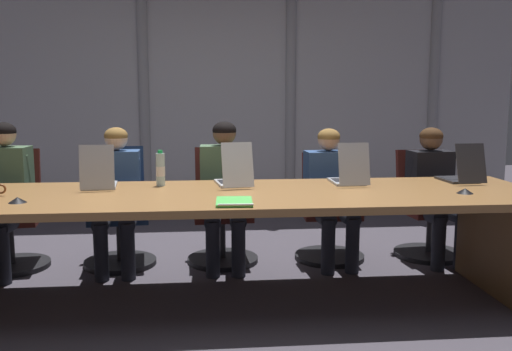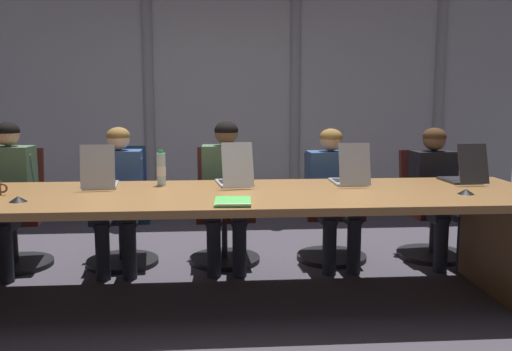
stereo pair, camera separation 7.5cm
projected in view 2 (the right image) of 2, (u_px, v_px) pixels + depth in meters
The scene contains 21 objects.
ground_plane at pixel (231, 300), 3.90m from camera, with size 13.85×13.85×0.00m, color #47424C.
conference_table at pixel (231, 213), 3.81m from camera, with size 4.26×1.14×0.76m.
curtain_backdrop at pixel (223, 90), 6.38m from camera, with size 6.92×0.17×2.92m.
laptop_left_mid at pixel (100, 179), 3.98m from camera, with size 0.27×0.40×0.32m.
laptop_center at pixel (234, 177), 4.07m from camera, with size 0.27×0.45×0.33m.
laptop_right_mid at pixel (350, 176), 4.12m from camera, with size 0.23×0.40×0.32m.
laptop_right_end at pixel (463, 175), 4.20m from camera, with size 0.24×0.41×0.30m.
office_chair_left_end at pixel (15, 223), 4.67m from camera, with size 0.60×0.60×0.96m.
office_chair_left_mid at pixel (122, 220), 4.73m from camera, with size 0.60×0.60×0.98m.
office_chair_center at pixel (224, 219), 4.80m from camera, with size 0.60×0.60×0.96m.
office_chair_right_mid at pixel (331, 219), 4.86m from camera, with size 0.60×0.60×0.91m.
office_chair_right_end at pixel (430, 217), 4.93m from camera, with size 0.60×0.60×0.93m.
person_left_end at pixel (6, 188), 4.46m from camera, with size 0.41×0.57×1.20m.
person_left_mid at pixel (119, 190), 4.53m from camera, with size 0.39×0.56×1.15m.
person_center at pixel (227, 185), 4.60m from camera, with size 0.42×0.55×1.20m.
person_right_mid at pixel (333, 188), 4.66m from camera, with size 0.42×0.56×1.13m.
person_right_end at pixel (438, 186), 4.73m from camera, with size 0.40×0.57×1.14m.
water_bottle_secondary at pixel (161, 169), 4.07m from camera, with size 0.07×0.07×0.26m.
conference_mic_left_side at pixel (466, 192), 3.73m from camera, with size 0.11×0.11×0.04m, color black.
conference_mic_middle at pixel (18, 199), 3.46m from camera, with size 0.11×0.11×0.04m, color black.
spiral_notepad at pixel (233, 202), 3.42m from camera, with size 0.23×0.32×0.03m.
Camera 2 is at (-0.11, -3.73, 1.42)m, focal length 39.36 mm.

